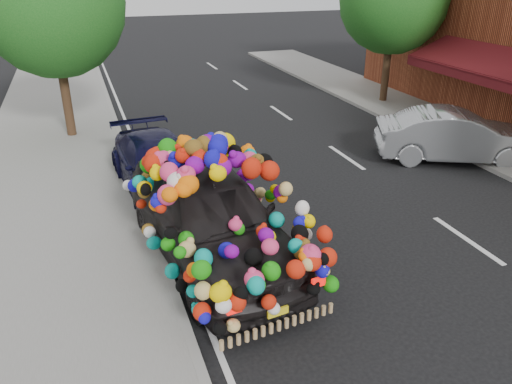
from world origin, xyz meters
TOP-DOWN VIEW (x-y plane):
  - ground at (0.00, 0.00)m, footprint 100.00×100.00m
  - sidewalk at (-4.30, 0.00)m, footprint 4.00×60.00m
  - kerb at (-2.35, 0.00)m, footprint 0.15×60.00m
  - lane_markings at (3.60, 0.00)m, footprint 6.00×50.00m
  - tree_near_sidewalk at (-3.80, 9.50)m, footprint 4.20×4.20m
  - plush_art_car at (-1.43, 1.11)m, footprint 3.05×5.51m
  - navy_sedan at (-1.80, 4.50)m, footprint 2.20×4.59m
  - silver_hatchback at (6.34, 3.82)m, footprint 4.55×3.21m

SIDE VIEW (x-z plane):
  - ground at x=0.00m, z-range 0.00..0.00m
  - lane_markings at x=3.60m, z-range 0.00..0.01m
  - sidewalk at x=-4.30m, z-range 0.00..0.12m
  - kerb at x=-2.35m, z-range 0.00..0.13m
  - navy_sedan at x=-1.80m, z-range 0.00..1.29m
  - silver_hatchback at x=6.34m, z-range 0.00..1.42m
  - plush_art_car at x=-1.43m, z-range 0.04..2.41m
  - tree_near_sidewalk at x=-3.80m, z-range 0.96..7.09m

